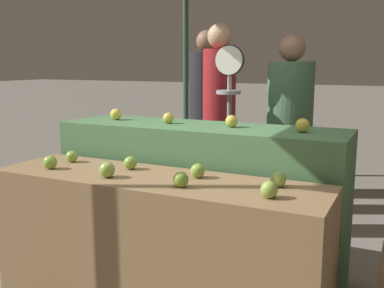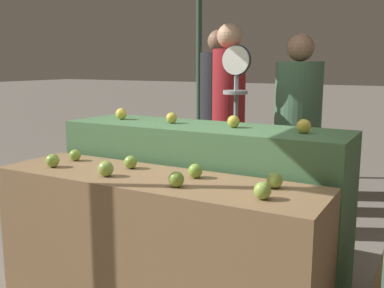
# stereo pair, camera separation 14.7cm
# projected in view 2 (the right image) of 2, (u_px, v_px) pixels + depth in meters

# --- Properties ---
(display_counter_front) EXTENTS (1.96, 0.55, 0.81)m
(display_counter_front) POSITION_uv_depth(u_px,v_px,m) (154.00, 245.00, 2.61)
(display_counter_front) COLOR olive
(display_counter_front) RESTS_ON ground_plane
(display_counter_back) EXTENTS (1.96, 0.55, 1.04)m
(display_counter_back) POSITION_uv_depth(u_px,v_px,m) (202.00, 200.00, 3.11)
(display_counter_back) COLOR #4C7A4C
(display_counter_back) RESTS_ON ground_plane
(apple_front_0) EXTENTS (0.08, 0.08, 0.08)m
(apple_front_0) POSITION_uv_depth(u_px,v_px,m) (53.00, 161.00, 2.77)
(apple_front_0) COLOR #84AD3D
(apple_front_0) RESTS_ON display_counter_front
(apple_front_1) EXTENTS (0.09, 0.09, 0.09)m
(apple_front_1) POSITION_uv_depth(u_px,v_px,m) (106.00, 169.00, 2.55)
(apple_front_1) COLOR #8EB247
(apple_front_1) RESTS_ON display_counter_front
(apple_front_2) EXTENTS (0.08, 0.08, 0.08)m
(apple_front_2) POSITION_uv_depth(u_px,v_px,m) (176.00, 179.00, 2.33)
(apple_front_2) COLOR #7AA338
(apple_front_2) RESTS_ON display_counter_front
(apple_front_3) EXTENTS (0.08, 0.08, 0.08)m
(apple_front_3) POSITION_uv_depth(u_px,v_px,m) (263.00, 191.00, 2.12)
(apple_front_3) COLOR #8EB247
(apple_front_3) RESTS_ON display_counter_front
(apple_front_4) EXTENTS (0.08, 0.08, 0.08)m
(apple_front_4) POSITION_uv_depth(u_px,v_px,m) (75.00, 155.00, 2.96)
(apple_front_4) COLOR #84AD3D
(apple_front_4) RESTS_ON display_counter_front
(apple_front_5) EXTENTS (0.08, 0.08, 0.08)m
(apple_front_5) POSITION_uv_depth(u_px,v_px,m) (131.00, 162.00, 2.74)
(apple_front_5) COLOR #84AD3D
(apple_front_5) RESTS_ON display_counter_front
(apple_front_6) EXTENTS (0.08, 0.08, 0.08)m
(apple_front_6) POSITION_uv_depth(u_px,v_px,m) (195.00, 171.00, 2.51)
(apple_front_6) COLOR #84AD3D
(apple_front_6) RESTS_ON display_counter_front
(apple_front_7) EXTENTS (0.08, 0.08, 0.08)m
(apple_front_7) POSITION_uv_depth(u_px,v_px,m) (275.00, 180.00, 2.31)
(apple_front_7) COLOR #8EB247
(apple_front_7) RESTS_ON display_counter_front
(apple_back_0) EXTENTS (0.08, 0.08, 0.08)m
(apple_back_0) POSITION_uv_depth(u_px,v_px,m) (121.00, 114.00, 3.34)
(apple_back_0) COLOR yellow
(apple_back_0) RESTS_ON display_counter_back
(apple_back_1) EXTENTS (0.08, 0.08, 0.08)m
(apple_back_1) POSITION_uv_depth(u_px,v_px,m) (172.00, 118.00, 3.12)
(apple_back_1) COLOR gold
(apple_back_1) RESTS_ON display_counter_back
(apple_back_2) EXTENTS (0.08, 0.08, 0.08)m
(apple_back_2) POSITION_uv_depth(u_px,v_px,m) (233.00, 121.00, 2.91)
(apple_back_2) COLOR gold
(apple_back_2) RESTS_ON display_counter_back
(apple_back_3) EXTENTS (0.09, 0.09, 0.09)m
(apple_back_3) POSITION_uv_depth(u_px,v_px,m) (304.00, 126.00, 2.67)
(apple_back_3) COLOR yellow
(apple_back_3) RESTS_ON display_counter_back
(produce_scale) EXTENTS (0.25, 0.20, 1.60)m
(produce_scale) POSITION_uv_depth(u_px,v_px,m) (236.00, 101.00, 3.65)
(produce_scale) COLOR #99999E
(produce_scale) RESTS_ON ground_plane
(person_vendor_at_scale) EXTENTS (0.49, 0.49, 1.68)m
(person_vendor_at_scale) POSITION_uv_depth(u_px,v_px,m) (297.00, 122.00, 3.74)
(person_vendor_at_scale) COLOR #2D2D38
(person_vendor_at_scale) RESTS_ON ground_plane
(person_customer_left) EXTENTS (0.38, 0.38, 1.82)m
(person_customer_left) POSITION_uv_depth(u_px,v_px,m) (229.00, 102.00, 4.34)
(person_customer_left) COLOR #2D2D38
(person_customer_left) RESTS_ON ground_plane
(person_customer_right) EXTENTS (0.48, 0.48, 1.80)m
(person_customer_right) POSITION_uv_depth(u_px,v_px,m) (218.00, 102.00, 4.90)
(person_customer_right) COLOR #2D2D38
(person_customer_right) RESTS_ON ground_plane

